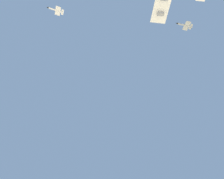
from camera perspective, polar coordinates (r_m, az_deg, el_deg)
name	(u,v)px	position (r m, az deg, el deg)	size (l,w,h in m)	color
chase_jet_left_wing	(185,25)	(190.29, 19.66, 16.52)	(15.27, 8.94, 4.00)	#999EA3
chase_jet_trailing	(56,10)	(199.57, -15.34, 20.57)	(15.33, 8.73, 4.00)	silver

